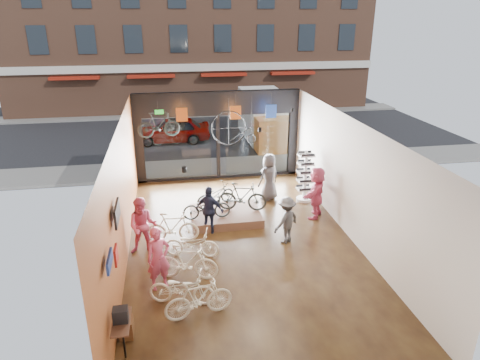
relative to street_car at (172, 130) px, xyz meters
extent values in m
cube|color=black|center=(1.87, -12.00, -0.73)|extent=(7.00, 12.00, 0.04)
cube|color=black|center=(1.87, -12.00, 3.11)|extent=(7.00, 12.00, 0.04)
cube|color=#A86638|center=(-1.65, -12.00, 1.19)|extent=(0.04, 12.00, 3.80)
cube|color=beige|center=(5.39, -12.00, 1.19)|extent=(0.04, 12.00, 3.80)
cube|color=beige|center=(1.87, -18.02, 1.19)|extent=(7.00, 0.04, 3.80)
cube|color=#198C26|center=(-0.53, -6.12, 2.34)|extent=(0.35, 0.06, 0.18)
cube|color=black|center=(1.87, 3.00, -0.72)|extent=(30.00, 18.00, 0.02)
cube|color=slate|center=(1.87, -4.80, -0.65)|extent=(30.00, 2.40, 0.12)
cube|color=slate|center=(1.87, 7.00, -0.65)|extent=(30.00, 2.00, 0.12)
cube|color=brown|center=(1.87, 9.50, 6.29)|extent=(26.00, 5.00, 14.00)
imported|color=gray|center=(0.00, 0.00, 0.00)|extent=(4.18, 1.68, 1.42)
imported|color=silver|center=(0.25, -15.20, -0.21)|extent=(1.73, 0.79, 1.00)
imported|color=silver|center=(-0.12, -14.64, -0.28)|extent=(1.75, 0.98, 0.87)
imported|color=silver|center=(0.06, -13.59, -0.20)|extent=(1.78, 0.93, 1.03)
imported|color=silver|center=(0.27, -12.45, -0.29)|extent=(1.70, 0.94, 0.85)
imported|color=silver|center=(-0.28, -11.46, -0.21)|extent=(1.70, 0.59, 1.01)
cube|color=#523021|center=(1.59, -10.21, -0.56)|extent=(2.40, 1.80, 0.30)
imported|color=black|center=(0.90, -10.60, 0.01)|extent=(1.62, 0.60, 0.84)
imported|color=black|center=(2.19, -10.16, 0.10)|extent=(1.78, 0.90, 1.03)
imported|color=black|center=(1.31, -9.58, 0.00)|extent=(1.64, 1.20, 0.82)
imported|color=#CC4C72|center=(-0.66, -13.87, 0.16)|extent=(0.74, 0.61, 1.75)
imported|color=#CC4C72|center=(-1.13, -12.00, 0.19)|extent=(0.94, 0.77, 1.79)
imported|color=#161C33|center=(0.95, -11.04, 0.10)|extent=(1.02, 0.80, 1.62)
imported|color=#3F3F44|center=(3.25, -12.10, 0.06)|extent=(1.15, 1.03, 1.54)
imported|color=#3F3F44|center=(3.49, -8.72, 0.21)|extent=(1.06, 0.93, 1.84)
imported|color=#CC4C72|center=(4.77, -10.49, 0.22)|extent=(1.42, 1.75, 1.87)
imported|color=black|center=(-0.55, -7.80, 2.21)|extent=(1.63, 0.67, 0.95)
cube|color=#CC5919|center=(0.35, -6.80, 2.34)|extent=(0.45, 0.03, 0.55)
cube|color=#CC5919|center=(2.51, -6.80, 2.34)|extent=(0.45, 0.03, 0.55)
cube|color=#1E3F99|center=(3.99, -6.80, 2.34)|extent=(0.45, 0.03, 0.55)
camera|label=1|loc=(-0.21, -23.63, 6.06)|focal=32.00mm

